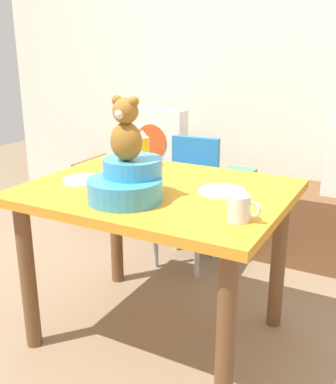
# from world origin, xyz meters

# --- Properties ---
(ground_plane) EXTENTS (8.00, 8.00, 0.00)m
(ground_plane) POSITION_xyz_m (0.00, 0.00, 0.00)
(ground_plane) COLOR #8C7256
(back_wall) EXTENTS (4.40, 0.10, 2.60)m
(back_wall) POSITION_xyz_m (0.00, 1.45, 1.30)
(back_wall) COLOR silver
(back_wall) RESTS_ON ground_plane
(window_bench) EXTENTS (2.60, 0.44, 0.46)m
(window_bench) POSITION_xyz_m (0.00, 1.18, 0.23)
(window_bench) COLOR brown
(window_bench) RESTS_ON ground_plane
(pillow_floral_left) EXTENTS (0.44, 0.15, 0.44)m
(pillow_floral_left) POSITION_xyz_m (-0.66, 1.16, 0.68)
(pillow_floral_left) COLOR white
(pillow_floral_left) RESTS_ON window_bench
(book_stack) EXTENTS (0.20, 0.14, 0.08)m
(book_stack) POSITION_xyz_m (-0.03, 1.18, 0.50)
(book_stack) COLOR #4AB669
(book_stack) RESTS_ON window_bench
(dining_table) EXTENTS (1.12, 0.87, 0.74)m
(dining_table) POSITION_xyz_m (0.00, 0.00, 0.62)
(dining_table) COLOR orange
(dining_table) RESTS_ON ground_plane
(highchair) EXTENTS (0.34, 0.47, 0.79)m
(highchair) POSITION_xyz_m (-0.21, 0.75, 0.52)
(highchair) COLOR #2672B2
(highchair) RESTS_ON ground_plane
(infant_seat_teal) EXTENTS (0.30, 0.33, 0.16)m
(infant_seat_teal) POSITION_xyz_m (-0.03, -0.19, 0.81)
(infant_seat_teal) COLOR #3B98C7
(infant_seat_teal) RESTS_ON dining_table
(teddy_bear) EXTENTS (0.13, 0.12, 0.25)m
(teddy_bear) POSITION_xyz_m (-0.03, -0.19, 1.02)
(teddy_bear) COLOR #9C6726
(teddy_bear) RESTS_ON infant_seat_teal
(ketchup_bottle) EXTENTS (0.07, 0.07, 0.18)m
(ketchup_bottle) POSITION_xyz_m (-0.24, 0.28, 0.83)
(ketchup_bottle) COLOR gold
(ketchup_bottle) RESTS_ON dining_table
(coffee_mug) EXTENTS (0.12, 0.08, 0.09)m
(coffee_mug) POSITION_xyz_m (0.45, -0.21, 0.79)
(coffee_mug) COLOR silver
(coffee_mug) RESTS_ON dining_table
(dinner_plate_near) EXTENTS (0.20, 0.20, 0.01)m
(dinner_plate_near) POSITION_xyz_m (0.28, 0.06, 0.75)
(dinner_plate_near) COLOR white
(dinner_plate_near) RESTS_ON dining_table
(dinner_plate_far) EXTENTS (0.20, 0.20, 0.01)m
(dinner_plate_far) POSITION_xyz_m (-0.33, -0.08, 0.75)
(dinner_plate_far) COLOR white
(dinner_plate_far) RESTS_ON dining_table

